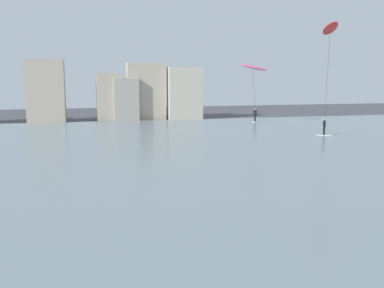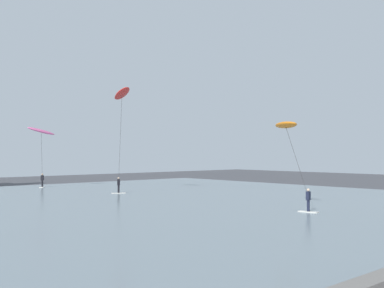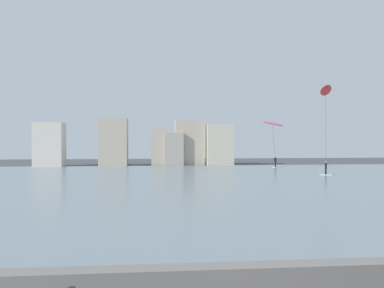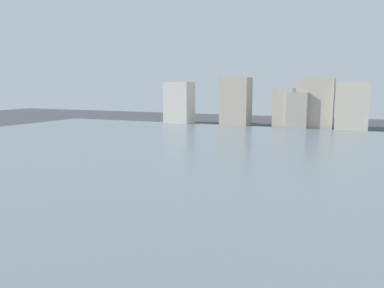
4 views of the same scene
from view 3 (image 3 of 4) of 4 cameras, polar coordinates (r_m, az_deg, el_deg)
seawall_barrier at (r=12.44m, az=10.46°, el=-18.50°), size 60.00×0.70×0.86m
water_bay at (r=38.39m, az=-0.57°, el=-5.87°), size 84.00×52.00×0.10m
far_shore_buildings at (r=65.25m, az=-7.13°, el=-0.19°), size 31.65×4.80×7.68m
kitesurfer_pink at (r=59.82m, az=11.49°, el=2.48°), size 3.57×3.56×7.27m
kitesurfer_red at (r=48.55m, az=18.65°, el=6.54°), size 2.92×4.44×10.57m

